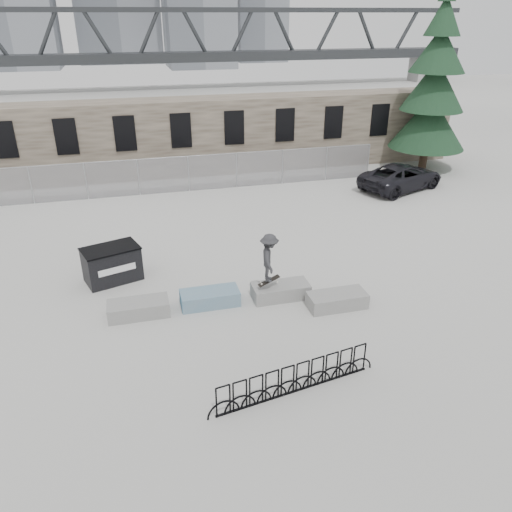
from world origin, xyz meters
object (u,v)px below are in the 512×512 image
at_px(dumpster, 112,264).
at_px(suv, 401,177).
at_px(planter_center_right, 281,290).
at_px(skateboarder, 269,258).
at_px(planter_far_left, 138,308).
at_px(bike_rack, 295,379).
at_px(planter_offset, 337,299).
at_px(spruce_tree, 433,91).
at_px(planter_center_left, 210,297).

bearing_deg(dumpster, suv, 6.09).
relative_size(dumpster, suv, 0.44).
bearing_deg(planter_center_right, skateboarder, -165.58).
relative_size(planter_far_left, dumpster, 0.87).
xyz_separation_m(planter_far_left, bike_rack, (3.83, -4.89, 0.16)).
bearing_deg(planter_far_left, bike_rack, -51.94).
distance_m(planter_offset, suv, 13.95).
bearing_deg(planter_far_left, planter_offset, -10.01).
bearing_deg(dumpster, spruce_tree, 10.49).
bearing_deg(dumpster, planter_far_left, -91.62).
bearing_deg(dumpster, planter_center_left, -57.48).
xyz_separation_m(planter_center_left, suv, (12.75, 9.75, 0.45)).
bearing_deg(planter_center_left, planter_far_left, -178.00).
relative_size(planter_offset, bike_rack, 0.41).
bearing_deg(planter_offset, bike_rack, -126.69).
height_order(dumpster, suv, suv).
height_order(planter_offset, skateboarder, skateboarder).
xyz_separation_m(planter_offset, bike_rack, (-2.77, -3.72, 0.16)).
relative_size(planter_center_right, spruce_tree, 0.17).
relative_size(planter_center_left, planter_offset, 1.00).
bearing_deg(suv, skateboarder, 111.97).
relative_size(planter_center_left, skateboarder, 1.07).
bearing_deg(planter_offset, planter_center_right, 147.24).
xyz_separation_m(planter_center_right, planter_offset, (1.68, -1.08, 0.00)).
bearing_deg(spruce_tree, planter_center_right, -135.87).
bearing_deg(planter_far_left, dumpster, 106.22).
distance_m(planter_center_left, planter_offset, 4.37).
bearing_deg(planter_center_left, dumpster, 140.37).
distance_m(planter_center_left, skateboarder, 2.48).
distance_m(planter_center_right, spruce_tree, 19.67).
bearing_deg(planter_center_right, spruce_tree, 44.13).
bearing_deg(bike_rack, dumpster, 121.21).
bearing_deg(skateboarder, spruce_tree, -34.69).
height_order(planter_center_left, planter_offset, same).
height_order(planter_offset, spruce_tree, spruce_tree).
distance_m(suv, skateboarder, 14.71).
bearing_deg(planter_offset, spruce_tree, 50.08).
relative_size(planter_offset, dumpster, 0.87).
xyz_separation_m(spruce_tree, skateboarder, (-14.20, -13.44, -3.19)).
bearing_deg(bike_rack, spruce_tree, 50.72).
height_order(planter_center_right, planter_offset, same).
distance_m(dumpster, skateboarder, 6.10).
height_order(suv, skateboarder, skateboarder).
distance_m(bike_rack, skateboarder, 4.88).
relative_size(dumpster, spruce_tree, 0.20).
bearing_deg(planter_far_left, spruce_tree, 35.37).
xyz_separation_m(planter_far_left, planter_offset, (6.60, -1.17, 0.00)).
xyz_separation_m(dumpster, spruce_tree, (19.45, 10.49, 4.19)).
relative_size(planter_center_left, spruce_tree, 0.17).
xyz_separation_m(planter_far_left, planter_center_right, (4.92, -0.08, 0.00)).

